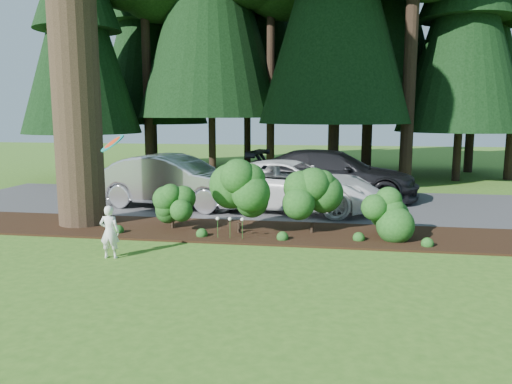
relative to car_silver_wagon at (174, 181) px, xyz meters
The scene contains 10 objects.
ground 6.95m from the car_silver_wagon, 64.73° to the right, with size 80.00×80.00×0.00m, color #34621C.
mulch_bed 4.28m from the car_silver_wagon, 45.42° to the right, with size 16.00×2.50×0.05m, color black.
driveway 3.31m from the car_silver_wagon, 23.23° to the left, with size 22.00×6.00×0.03m, color #38383A.
shrub_row 4.84m from the car_silver_wagon, 39.84° to the right, with size 6.53×1.60×1.61m.
lily_cluster 4.67m from the car_silver_wagon, 55.43° to the right, with size 0.69×0.09×0.57m.
car_silver_wagon is the anchor object (origin of this frame).
car_white_suv 3.76m from the car_silver_wagon, ahead, with size 2.55×5.53×1.54m, color white.
car_dark_suv 5.54m from the car_silver_wagon, 26.10° to the left, with size 2.39×5.88×1.71m, color black.
child 5.71m from the car_silver_wagon, 85.12° to the right, with size 0.41×0.27×1.12m, color white.
frisbee 5.75m from the car_silver_wagon, 84.24° to the right, with size 0.60×0.54×0.47m.
Camera 1 is at (2.18, -8.94, 2.98)m, focal length 35.00 mm.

